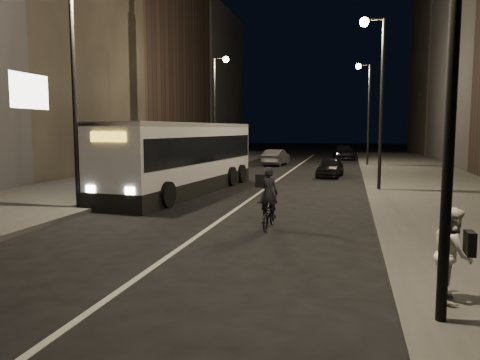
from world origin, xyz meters
The scene contains 14 objects.
ground centered at (0.00, 0.00, 0.00)m, with size 180.00×180.00×0.00m, color black.
sidewalk_right centered at (8.50, 14.00, 0.08)m, with size 7.00×70.00×0.16m, color #383835.
sidewalk_left centered at (-8.50, 14.00, 0.08)m, with size 7.00×70.00×0.16m, color #383835.
building_row_left centered at (-16.00, 28.50, 11.00)m, with size 8.00×61.00×22.00m, color black.
streetlight_right_mid centered at (5.33, 12.00, 5.36)m, with size 1.20×0.44×8.12m.
streetlight_right_far centered at (5.33, 28.00, 5.36)m, with size 1.20×0.44×8.12m.
streetlight_left_near centered at (-5.33, 4.00, 5.36)m, with size 1.20×0.44×8.12m.
streetlight_left_far centered at (-5.33, 22.00, 5.36)m, with size 1.20×0.44×8.12m.
city_bus centered at (-3.60, 9.97, 1.82)m, with size 3.81×12.56×3.34m.
cyclist_on_bicycle centered at (1.82, 2.64, 0.64)m, with size 0.60×1.67×1.92m.
pedestrian_woman centered at (5.92, -3.05, 0.96)m, with size 0.78×0.60×1.59m, color silver.
car_near centered at (2.98, 18.98, 0.62)m, with size 1.46×3.62×1.23m, color black.
car_mid centered at (-1.85, 27.63, 0.67)m, with size 1.43×4.10×1.35m, color #323234.
car_far centered at (3.60, 37.23, 0.71)m, with size 1.98×4.86×1.41m, color black.
Camera 1 is at (4.19, -11.35, 3.06)m, focal length 35.00 mm.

